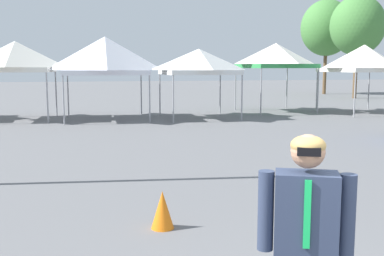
# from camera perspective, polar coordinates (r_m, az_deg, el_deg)

# --- Properties ---
(canopy_tent_behind_center) EXTENTS (3.14, 3.14, 3.28)m
(canopy_tent_behind_center) POSITION_cam_1_polar(r_m,az_deg,el_deg) (20.75, -20.97, 8.23)
(canopy_tent_behind_center) COLOR #9E9EA3
(canopy_tent_behind_center) RESTS_ON ground
(canopy_tent_behind_left) EXTENTS (3.56, 3.56, 3.48)m
(canopy_tent_behind_left) POSITION_cam_1_polar(r_m,az_deg,el_deg) (20.01, -10.67, 8.77)
(canopy_tent_behind_left) COLOR #9E9EA3
(canopy_tent_behind_left) RESTS_ON ground
(canopy_tent_far_left) EXTENTS (3.13, 3.13, 2.99)m
(canopy_tent_far_left) POSITION_cam_1_polar(r_m,az_deg,el_deg) (20.14, 0.85, 8.19)
(canopy_tent_far_left) COLOR #9E9EA3
(canopy_tent_far_left) RESTS_ON ground
(canopy_tent_center) EXTENTS (3.37, 3.37, 3.37)m
(canopy_tent_center) POSITION_cam_1_polar(r_m,az_deg,el_deg) (23.29, 10.32, 8.78)
(canopy_tent_center) COLOR #9E9EA3
(canopy_tent_center) RESTS_ON ground
(canopy_tent_left_of_center) EXTENTS (3.42, 3.42, 3.27)m
(canopy_tent_left_of_center) POSITION_cam_1_polar(r_m,az_deg,el_deg) (23.72, 20.48, 8.06)
(canopy_tent_left_of_center) COLOR #9E9EA3
(canopy_tent_left_of_center) RESTS_ON ground
(person_foreground) EXTENTS (0.60, 0.39, 1.78)m
(person_foreground) POSITION_cam_1_polar(r_m,az_deg,el_deg) (3.35, 13.77, -13.50)
(person_foreground) COLOR #33384C
(person_foreground) RESTS_ON ground
(tree_behind_tents_right) EXTENTS (3.77, 3.77, 7.15)m
(tree_behind_tents_right) POSITION_cam_1_polar(r_m,az_deg,el_deg) (34.92, 19.77, 11.80)
(tree_behind_tents_right) COLOR brown
(tree_behind_tents_right) RESTS_ON ground
(tree_behind_tents_center) EXTENTS (4.09, 4.09, 7.60)m
(tree_behind_tents_center) POSITION_cam_1_polar(r_m,az_deg,el_deg) (39.63, 16.27, 11.77)
(tree_behind_tents_center) COLOR brown
(tree_behind_tents_center) RESTS_ON ground
(traffic_cone_lot_center) EXTENTS (0.32, 0.32, 0.53)m
(traffic_cone_lot_center) POSITION_cam_1_polar(r_m,az_deg,el_deg) (6.48, -3.67, -10.04)
(traffic_cone_lot_center) COLOR orange
(traffic_cone_lot_center) RESTS_ON ground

